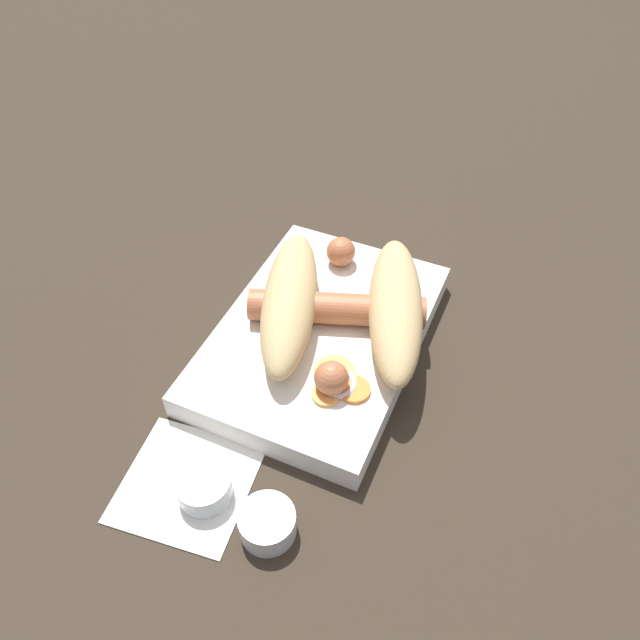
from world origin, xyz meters
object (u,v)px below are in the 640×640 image
(food_tray, at_px, (320,337))
(condiment_cup_near, at_px, (204,488))
(sausage, at_px, (337,309))
(condiment_cup_far, at_px, (267,524))
(bread_roll, at_px, (342,305))

(food_tray, relative_size, condiment_cup_near, 5.93)
(food_tray, height_order, condiment_cup_near, food_tray)
(sausage, xyz_separation_m, condiment_cup_far, (0.20, 0.03, -0.03))
(food_tray, distance_m, bread_roll, 0.04)
(food_tray, relative_size, condiment_cup_far, 5.93)
(bread_roll, distance_m, condiment_cup_far, 0.21)
(sausage, height_order, condiment_cup_far, sausage)
(condiment_cup_near, bearing_deg, food_tray, 173.78)
(bread_roll, bearing_deg, condiment_cup_far, 6.72)
(condiment_cup_near, bearing_deg, condiment_cup_far, 83.78)
(sausage, bearing_deg, food_tray, -33.61)
(bread_roll, bearing_deg, sausage, -101.11)
(food_tray, distance_m, condiment_cup_near, 0.18)
(food_tray, distance_m, condiment_cup_far, 0.19)
(sausage, bearing_deg, bread_roll, 78.89)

